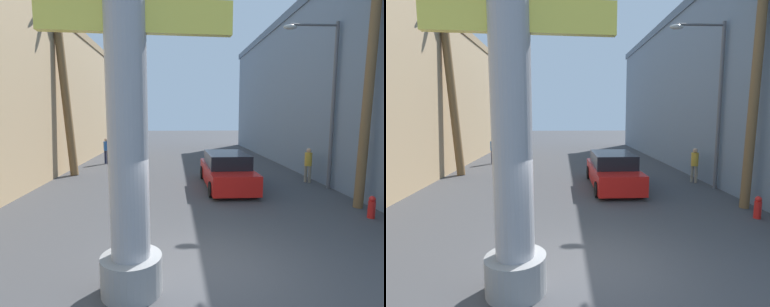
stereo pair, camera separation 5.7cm
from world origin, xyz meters
TOP-DOWN VIEW (x-y plane):
  - ground_plane at (0.00, 10.00)m, footprint 90.71×90.71m
  - building_right at (10.68, 12.71)m, footprint 8.91×27.91m
  - neon_sign_pole at (-1.51, -0.65)m, footprint 3.62×1.13m
  - street_lamp at (5.79, 6.75)m, footprint 2.39×0.28m
  - car_lead at (1.66, 7.38)m, footprint 2.04×5.01m
  - palm_tree_near_right at (5.92, 4.20)m, footprint 3.03×3.14m
  - palm_tree_mid_left at (-6.45, 10.48)m, footprint 2.77×2.70m
  - pedestrian_mid_right at (5.76, 8.00)m, footprint 0.48×0.48m
  - pedestrian_far_left at (-5.24, 14.22)m, footprint 0.46×0.46m
  - fire_hydrant at (5.55, 2.93)m, footprint 0.22×0.22m

SIDE VIEW (x-z plane):
  - ground_plane at x=0.00m, z-range 0.00..0.00m
  - fire_hydrant at x=5.55m, z-range -0.01..0.71m
  - car_lead at x=1.66m, z-range -0.04..1.52m
  - pedestrian_mid_right at x=5.76m, z-range 0.14..1.81m
  - pedestrian_far_left at x=-5.24m, z-range 0.15..1.87m
  - street_lamp at x=5.79m, z-range 0.74..7.86m
  - building_right at x=10.68m, z-range 0.01..9.61m
  - neon_sign_pole at x=-1.51m, z-range -0.13..9.94m
  - palm_tree_mid_left at x=-6.45m, z-range 0.71..9.93m
  - palm_tree_near_right at x=5.92m, z-range 1.41..10.73m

